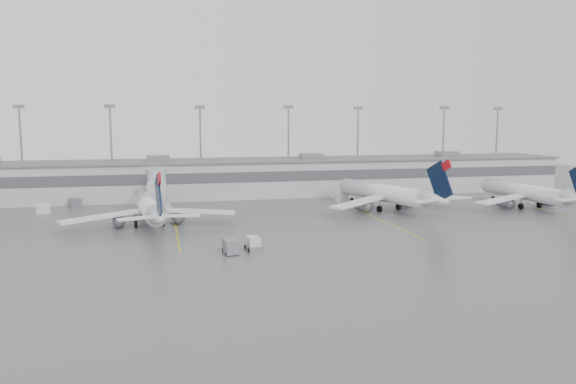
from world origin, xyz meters
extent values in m
plane|color=#525254|center=(0.00, 0.00, 0.00)|extent=(260.00, 260.00, 0.00)
cube|color=#AAAAA5|center=(0.00, 58.00, 4.00)|extent=(150.00, 16.00, 8.00)
cube|color=#47474C|center=(0.00, 49.95, 5.00)|extent=(150.00, 0.15, 2.20)
cube|color=#606060|center=(0.00, 58.00, 8.05)|extent=(152.00, 17.00, 0.30)
cube|color=slate|center=(50.00, 58.00, 8.80)|extent=(5.00, 4.00, 1.30)
cylinder|color=gray|center=(-50.00, 67.50, 10.00)|extent=(0.44, 0.44, 20.00)
cube|color=slate|center=(-50.00, 67.50, 20.20)|extent=(2.40, 0.50, 0.80)
cylinder|color=gray|center=(-30.00, 60.00, 10.00)|extent=(0.44, 0.44, 20.00)
cube|color=slate|center=(-30.00, 60.00, 20.20)|extent=(2.40, 0.50, 0.80)
cylinder|color=gray|center=(-10.00, 67.50, 10.00)|extent=(0.44, 0.44, 20.00)
cube|color=slate|center=(-10.00, 67.50, 20.20)|extent=(2.40, 0.50, 0.80)
cylinder|color=gray|center=(10.00, 60.00, 10.00)|extent=(0.44, 0.44, 20.00)
cube|color=slate|center=(10.00, 60.00, 20.20)|extent=(2.40, 0.50, 0.80)
cylinder|color=gray|center=(30.00, 67.50, 10.00)|extent=(0.44, 0.44, 20.00)
cube|color=slate|center=(30.00, 67.50, 20.20)|extent=(2.40, 0.50, 0.80)
cylinder|color=gray|center=(50.00, 60.00, 10.00)|extent=(0.44, 0.44, 20.00)
cube|color=slate|center=(50.00, 60.00, 20.20)|extent=(2.40, 0.50, 0.80)
cylinder|color=gray|center=(70.00, 67.50, 10.00)|extent=(0.44, 0.44, 20.00)
cube|color=slate|center=(70.00, 67.50, 20.20)|extent=(2.40, 0.50, 0.80)
cylinder|color=#A1A4A6|center=(-20.50, 50.00, 3.50)|extent=(4.00, 4.00, 7.00)
cube|color=#A1A4A6|center=(-20.50, 43.50, 4.30)|extent=(2.80, 13.00, 2.60)
cube|color=#A1A4A6|center=(-20.50, 36.00, 4.30)|extent=(3.40, 2.40, 3.00)
cylinder|color=gray|center=(-20.50, 36.00, 1.40)|extent=(0.70, 0.70, 2.80)
cube|color=black|center=(-20.50, 36.00, 0.35)|extent=(2.20, 1.20, 0.70)
cube|color=#D5BB0C|center=(-17.50, 24.00, 0.01)|extent=(0.25, 40.00, 0.01)
cube|color=#D5BB0C|center=(17.50, 24.00, 0.01)|extent=(0.25, 40.00, 0.01)
cube|color=#D5BB0C|center=(52.50, 24.00, 0.01)|extent=(0.25, 40.00, 0.01)
cylinder|color=white|center=(-21.94, 25.84, 3.11)|extent=(6.06, 22.99, 3.11)
cone|color=white|center=(-23.62, 38.58, 3.11)|extent=(3.46, 3.28, 3.11)
cone|color=white|center=(-20.14, 12.19, 3.52)|extent=(3.76, 5.54, 3.11)
cube|color=white|center=(-28.75, 22.02, 2.28)|extent=(13.31, 8.23, 0.36)
cube|color=white|center=(-14.37, 23.92, 2.28)|extent=(13.73, 5.10, 0.36)
cube|color=black|center=(-20.07, 11.68, 6.52)|extent=(1.07, 5.82, 6.77)
cube|color=#A30C14|center=(-19.90, 10.34, 9.22)|extent=(0.58, 2.12, 1.97)
cylinder|color=black|center=(-23.16, 35.09, 0.47)|extent=(0.48, 0.97, 0.93)
cylinder|color=black|center=(-23.83, 23.51, 0.57)|extent=(0.61, 1.19, 1.14)
cylinder|color=black|center=(-19.51, 24.08, 0.57)|extent=(0.61, 1.19, 1.14)
cylinder|color=white|center=(22.06, 31.62, 3.30)|extent=(9.97, 24.18, 3.30)
cone|color=white|center=(18.23, 44.73, 3.30)|extent=(4.04, 3.89, 3.30)
cone|color=white|center=(26.17, 17.56, 3.74)|extent=(4.72, 6.21, 3.30)
cube|color=white|center=(15.53, 26.50, 2.42)|extent=(13.44, 10.43, 0.39)
cube|color=white|center=(30.33, 30.82, 2.42)|extent=(14.40, 3.29, 0.39)
cube|color=black|center=(26.33, 17.03, 6.94)|extent=(2.06, 6.04, 7.20)
cube|color=#A30C14|center=(26.73, 15.66, 9.80)|extent=(0.94, 2.23, 2.09)
cylinder|color=black|center=(19.28, 41.13, 0.50)|extent=(0.65, 1.06, 0.99)
cylinder|color=black|center=(20.46, 28.86, 0.61)|extent=(0.82, 1.30, 1.21)
cylinder|color=black|center=(24.90, 30.16, 0.61)|extent=(0.82, 1.30, 1.21)
cylinder|color=white|center=(50.65, 28.09, 3.10)|extent=(4.68, 22.90, 3.10)
cone|color=white|center=(49.76, 40.88, 3.10)|extent=(3.30, 3.10, 3.10)
cube|color=white|center=(43.64, 24.70, 2.27)|extent=(13.46, 7.53, 0.36)
cube|color=white|center=(58.07, 25.71, 2.27)|extent=(13.69, 5.86, 0.36)
cylinder|color=black|center=(50.00, 37.37, 0.47)|extent=(0.43, 0.95, 0.93)
cylinder|color=black|center=(48.63, 25.88, 0.57)|extent=(0.54, 1.17, 1.14)
cylinder|color=black|center=(52.96, 26.18, 0.57)|extent=(0.54, 1.17, 1.14)
cube|color=silver|center=(-7.88, 3.61, 0.92)|extent=(1.78, 2.59, 1.83)
cube|color=slate|center=(-7.88, 3.61, 0.36)|extent=(2.02, 3.02, 0.71)
cylinder|color=black|center=(-8.80, 4.53, 0.29)|extent=(0.28, 0.59, 0.57)
cylinder|color=black|center=(-7.18, 4.71, 0.29)|extent=(0.28, 0.59, 0.57)
cylinder|color=black|center=(-8.59, 2.51, 0.29)|extent=(0.28, 0.59, 0.57)
cylinder|color=black|center=(-6.97, 2.68, 0.29)|extent=(0.28, 0.59, 0.57)
cube|color=slate|center=(-11.08, 2.41, 1.00)|extent=(1.98, 3.10, 1.78)
cylinder|color=black|center=(-11.92, 3.37, 0.29)|extent=(0.29, 0.61, 0.59)
cylinder|color=black|center=(-10.24, 1.44, 0.29)|extent=(0.29, 0.61, 0.59)
cube|color=silver|center=(-41.21, 41.85, 0.89)|extent=(2.76, 2.09, 1.77)
cube|color=silver|center=(-19.21, 37.98, 0.83)|extent=(2.45, 1.73, 1.66)
cube|color=silver|center=(17.71, 43.29, 0.91)|extent=(2.70, 1.92, 1.82)
cube|color=slate|center=(-36.33, 47.45, 0.92)|extent=(2.90, 3.46, 1.85)
cone|color=orange|center=(-25.10, 40.16, 0.37)|extent=(0.46, 0.46, 0.74)
cone|color=orange|center=(20.76, 35.93, 0.35)|extent=(0.44, 0.44, 0.70)
cone|color=orange|center=(57.08, 31.61, 0.31)|extent=(0.39, 0.39, 0.62)
camera|label=1|loc=(-19.85, -69.04, 17.55)|focal=35.00mm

